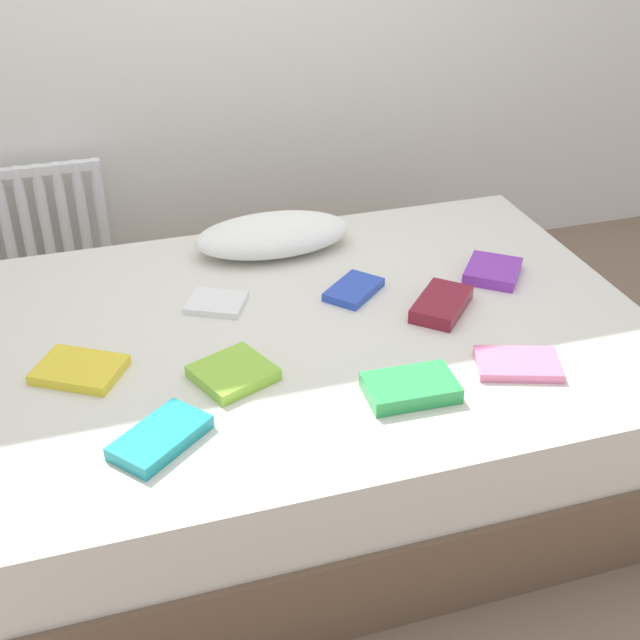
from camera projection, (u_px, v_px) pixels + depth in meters
name	position (u px, v px, depth m)	size (l,w,h in m)	color
ground_plane	(324.00, 449.00, 2.87)	(8.00, 8.00, 0.00)	#7F6651
bed	(325.00, 389.00, 2.74)	(2.00, 1.50, 0.50)	brown
radiator	(28.00, 235.00, 3.43)	(0.64, 0.04, 0.57)	white
pillow	(273.00, 235.00, 3.00)	(0.55, 0.29, 0.12)	white
textbook_white	(216.00, 303.00, 2.69)	(0.18, 0.15, 0.02)	white
textbook_blue	(354.00, 290.00, 2.76)	(0.20, 0.12, 0.03)	#2847B7
textbook_teal	(160.00, 437.00, 2.11)	(0.25, 0.14, 0.04)	teal
textbook_lime	(233.00, 373.00, 2.35)	(0.20, 0.19, 0.03)	#8CC638
textbook_pink	(518.00, 364.00, 2.40)	(0.23, 0.15, 0.03)	pink
textbook_green	(411.00, 388.00, 2.28)	(0.24, 0.15, 0.04)	green
textbook_yellow	(80.00, 370.00, 2.37)	(0.23, 0.17, 0.03)	yellow
textbook_purple	(493.00, 271.00, 2.86)	(0.19, 0.17, 0.04)	purple
textbook_maroon	(441.00, 304.00, 2.66)	(0.24, 0.14, 0.05)	maroon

